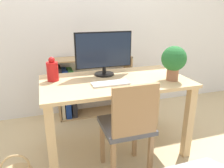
# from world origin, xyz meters

# --- Properties ---
(ground_plane) EXTENTS (10.00, 10.00, 0.00)m
(ground_plane) POSITION_xyz_m (0.00, 0.00, 0.00)
(ground_plane) COLOR #CCB284
(wall_back) EXTENTS (8.00, 0.05, 2.60)m
(wall_back) POSITION_xyz_m (0.00, 1.05, 1.30)
(wall_back) COLOR white
(wall_back) RESTS_ON ground_plane
(desk) EXTENTS (1.36, 0.75, 0.76)m
(desk) POSITION_xyz_m (0.00, 0.00, 0.62)
(desk) COLOR tan
(desk) RESTS_ON ground_plane
(monitor) EXTENTS (0.56, 0.19, 0.43)m
(monitor) POSITION_xyz_m (-0.06, 0.19, 0.99)
(monitor) COLOR black
(monitor) RESTS_ON desk
(keyboard) EXTENTS (0.33, 0.13, 0.02)m
(keyboard) POSITION_xyz_m (-0.08, -0.11, 0.76)
(keyboard) COLOR silver
(keyboard) RESTS_ON desk
(vase) EXTENTS (0.10, 0.10, 0.22)m
(vase) POSITION_xyz_m (-0.55, 0.15, 0.85)
(vase) COLOR red
(vase) RESTS_ON desk
(potted_plant) EXTENTS (0.23, 0.23, 0.32)m
(potted_plant) POSITION_xyz_m (0.50, -0.17, 0.94)
(potted_plant) COLOR #9E6647
(potted_plant) RESTS_ON desk
(chair) EXTENTS (0.40, 0.40, 0.87)m
(chair) POSITION_xyz_m (-0.02, -0.39, 0.49)
(chair) COLOR #4C4C51
(chair) RESTS_ON ground_plane
(bookshelf) EXTENTS (0.98, 0.28, 0.79)m
(bookshelf) POSITION_xyz_m (-0.18, 0.87, 0.37)
(bookshelf) COLOR tan
(bookshelf) RESTS_ON ground_plane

